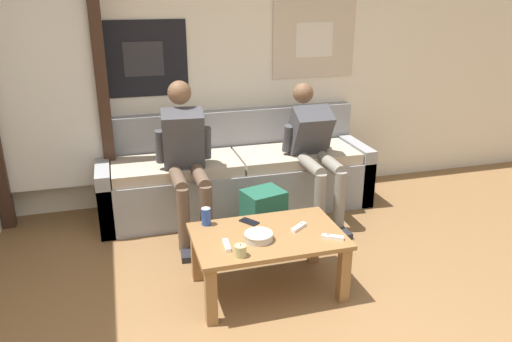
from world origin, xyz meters
name	(u,v)px	position (x,y,z in m)	size (l,w,h in m)	color
wall_back	(216,67)	(0.00, 2.93, 1.28)	(10.00, 0.07, 2.55)	silver
door_frame	(45,88)	(-1.48, 2.71, 1.20)	(1.00, 0.10, 2.15)	#382319
couch	(236,176)	(0.09, 2.56, 0.31)	(2.50, 0.73, 0.88)	gray
coffee_table	(268,244)	(-0.04, 1.14, 0.35)	(1.00, 0.64, 0.43)	olive
person_seated_adult	(186,154)	(-0.42, 2.18, 0.69)	(0.47, 0.85, 1.26)	brown
person_seated_teen	(314,146)	(0.72, 2.22, 0.65)	(0.47, 0.97, 1.16)	gray
backpack	(264,218)	(0.14, 1.81, 0.22)	(0.37, 0.35, 0.45)	#1E5642
ceramic_bowl	(259,236)	(-0.12, 1.08, 0.46)	(0.19, 0.19, 0.05)	#B7B2A8
pillar_candle	(240,251)	(-0.29, 0.91, 0.46)	(0.07, 0.07, 0.08)	tan
drink_can_blue	(206,216)	(-0.41, 1.40, 0.49)	(0.07, 0.07, 0.12)	#28479E
game_controller_near_left	(299,227)	(0.19, 1.16, 0.44)	(0.14, 0.11, 0.03)	white
game_controller_near_right	(333,237)	(0.35, 0.96, 0.44)	(0.14, 0.10, 0.03)	white
game_controller_far_center	(227,245)	(-0.34, 1.05, 0.44)	(0.04, 0.15, 0.03)	white
cell_phone	(249,222)	(-0.11, 1.35, 0.43)	(0.13, 0.15, 0.01)	black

